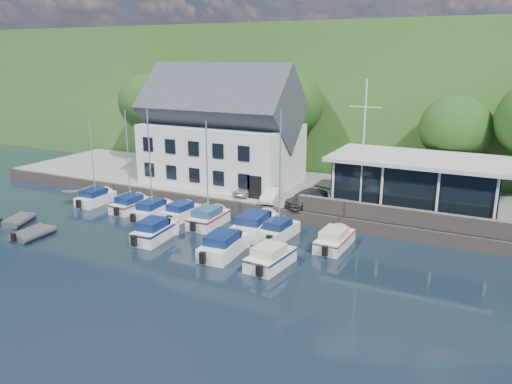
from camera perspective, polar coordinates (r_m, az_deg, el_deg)
ground at (r=31.67m, az=-8.09°, el=-8.51°), size 180.00×180.00×0.00m
quay at (r=46.07m, az=4.31°, el=-0.05°), size 60.00×13.00×1.00m
quay_face at (r=40.38m, az=0.77°, el=-2.25°), size 60.00×0.30×1.00m
hillside at (r=87.36m, az=15.93°, el=11.74°), size 160.00×75.00×16.00m
field_patch at (r=94.07m, az=22.29°, el=16.42°), size 50.00×30.00×0.30m
harbor_building at (r=47.22m, az=-3.96°, el=6.37°), size 14.40×8.20×8.70m
club_pavilion at (r=41.19m, az=17.84°, el=1.04°), size 13.20×7.20×4.10m
seawall at (r=37.05m, az=18.01°, el=-2.89°), size 18.00×0.50×1.20m
gangway at (r=48.33m, az=-18.20°, el=-0.67°), size 1.20×6.00×1.40m
car_silver at (r=43.19m, az=-0.89°, el=0.41°), size 1.81×3.48×1.13m
car_white at (r=41.36m, az=1.85°, el=-0.29°), size 1.67×3.54×1.12m
car_dgrey at (r=40.40m, az=5.80°, el=-0.67°), size 3.03×4.53×1.22m
car_blue at (r=40.41m, az=10.48°, el=-0.80°), size 2.47×4.03×1.29m
flagpole at (r=38.40m, az=12.15°, el=4.99°), size 2.41×0.20×10.06m
tree_0 at (r=57.99m, az=-11.85°, el=8.31°), size 7.15×7.15×9.77m
tree_1 at (r=54.62m, az=-6.28°, el=8.34°), size 7.46×7.46×10.19m
tree_2 at (r=50.26m, az=3.27°, el=7.92°), size 7.62×7.62×10.42m
tree_4 at (r=46.72m, az=21.67°, el=5.04°), size 6.16×6.16×8.42m
boat_r1_0 at (r=45.45m, az=-18.22°, el=3.80°), size 1.93×5.22×8.40m
boat_r1_1 at (r=42.50m, az=-14.39°, el=3.32°), size 2.32×5.31×8.40m
boat_r1_2 at (r=40.52m, az=-12.01°, el=2.91°), size 2.10×5.96×8.43m
boat_r1_3 at (r=40.49m, az=-8.47°, el=-2.10°), size 2.24×5.22×1.37m
boat_r1_4 at (r=37.58m, az=-5.62°, el=2.71°), size 2.19×5.47×9.07m
boat_r1_5 at (r=36.90m, az=-0.17°, el=-3.53°), size 2.73×6.97×1.55m
boat_r1_6 at (r=34.95m, az=2.75°, el=1.36°), size 2.16×5.45×8.56m
boat_r1_7 at (r=34.62m, az=8.98°, el=-5.18°), size 2.04×5.70×1.38m
boat_r2_2 at (r=36.21m, az=-11.53°, el=-4.21°), size 2.35×5.46×1.57m
boat_r2_3 at (r=33.08m, az=-3.70°, el=-5.86°), size 2.51×6.24×1.54m
boat_r2_4 at (r=31.19m, az=1.66°, el=-7.28°), size 2.55×5.36×1.45m
dinghy_0 at (r=43.29m, az=-25.48°, el=-2.79°), size 2.70×3.39×0.69m
dinghy_1 at (r=39.59m, az=-24.19°, el=-4.22°), size 2.08×3.28×0.74m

